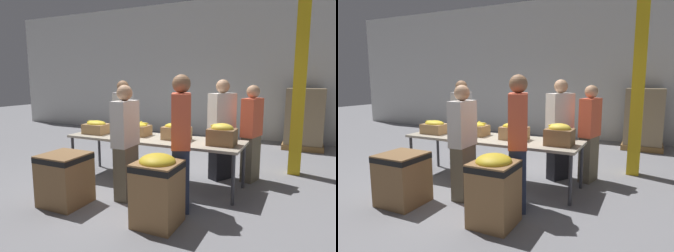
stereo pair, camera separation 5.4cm
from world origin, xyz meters
TOP-DOWN VIEW (x-y plane):
  - ground_plane at (0.00, 0.00)m, footprint 30.00×30.00m
  - wall_back at (0.00, 4.46)m, footprint 16.00×0.08m
  - sorting_table at (0.00, 0.00)m, footprint 2.94×0.85m
  - banana_box_0 at (-1.10, -0.09)m, footprint 0.42×0.32m
  - banana_box_1 at (-0.34, 0.07)m, footprint 0.40×0.31m
  - banana_box_2 at (0.40, 0.02)m, footprint 0.44×0.31m
  - banana_box_3 at (1.16, -0.06)m, footprint 0.40×0.31m
  - volunteer_0 at (-0.04, -0.77)m, footprint 0.23×0.45m
  - volunteer_1 at (0.80, -0.75)m, footprint 0.40×0.53m
  - volunteer_2 at (0.96, 0.67)m, footprint 0.43×0.51m
  - volunteer_3 at (-1.02, 0.65)m, footprint 0.27×0.47m
  - volunteer_4 at (1.44, 0.78)m, footprint 0.31×0.47m
  - donation_bin_0 at (-0.70, -1.29)m, footprint 0.58×0.58m
  - donation_bin_1 at (0.73, -1.29)m, footprint 0.51×0.51m
  - support_pillar at (2.11, 1.50)m, footprint 0.21×0.21m
  - pallet_stack_0 at (2.21, 3.84)m, footprint 0.94×0.94m

SIDE VIEW (x-z plane):
  - ground_plane at x=0.00m, z-range 0.00..0.00m
  - donation_bin_0 at x=-0.70m, z-range 0.03..0.74m
  - donation_bin_1 at x=0.73m, z-range 0.03..0.89m
  - sorting_table at x=0.00m, z-range 0.34..1.10m
  - pallet_stack_0 at x=2.21m, z-range -0.01..1.48m
  - volunteer_4 at x=1.44m, z-range 0.00..1.62m
  - volunteer_0 at x=-0.04m, z-range 0.00..1.63m
  - volunteer_3 at x=-1.02m, z-range -0.01..1.69m
  - volunteer_2 at x=0.96m, z-range -0.01..1.71m
  - banana_box_1 at x=-0.34m, z-range 0.75..1.00m
  - banana_box_0 at x=-1.10m, z-range 0.76..1.00m
  - volunteer_1 at x=0.80m, z-range -0.01..1.77m
  - banana_box_2 at x=0.40m, z-range 0.76..1.04m
  - banana_box_3 at x=1.16m, z-range 0.76..1.08m
  - wall_back at x=0.00m, z-range 0.00..4.00m
  - support_pillar at x=2.11m, z-range 0.00..4.00m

